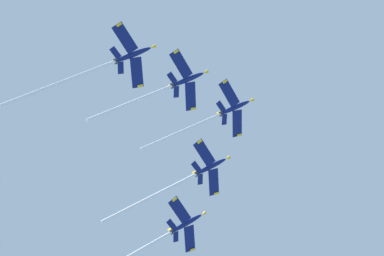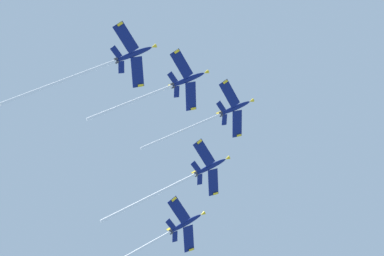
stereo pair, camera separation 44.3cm
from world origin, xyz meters
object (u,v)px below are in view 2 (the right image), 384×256
(jet_right_outer, at_px, (108,64))
(jet_left_wing, at_px, (187,178))
(jet_right_wing, at_px, (170,87))
(jet_lead, at_px, (222,113))
(jet_left_outer, at_px, (168,233))

(jet_right_outer, bearing_deg, jet_left_wing, -124.71)
(jet_left_wing, bearing_deg, jet_right_outer, 55.29)
(jet_right_wing, height_order, jet_right_outer, jet_right_wing)
(jet_left_wing, height_order, jet_right_wing, jet_right_wing)
(jet_lead, distance_m, jet_left_outer, 42.26)
(jet_left_outer, xyz_separation_m, jet_right_outer, (20.26, 53.38, -1.44))
(jet_left_wing, relative_size, jet_right_wing, 1.12)
(jet_left_wing, relative_size, jet_left_outer, 1.08)
(jet_right_wing, distance_m, jet_right_outer, 21.31)
(jet_right_wing, bearing_deg, jet_lead, -152.08)
(jet_right_wing, bearing_deg, jet_right_outer, 22.57)
(jet_left_wing, distance_m, jet_right_outer, 44.96)
(jet_right_wing, relative_size, jet_right_outer, 0.89)
(jet_lead, distance_m, jet_right_wing, 20.89)
(jet_left_wing, xyz_separation_m, jet_left_outer, (5.01, -16.90, -5.75))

